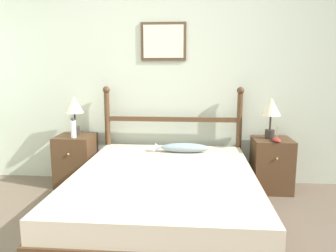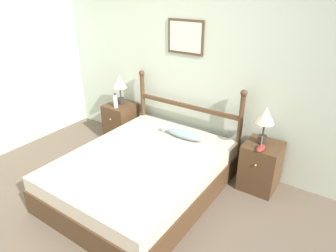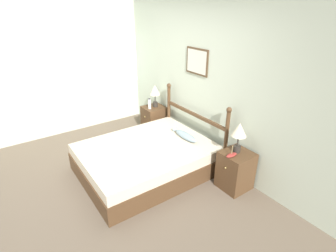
{
  "view_description": "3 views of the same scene",
  "coord_description": "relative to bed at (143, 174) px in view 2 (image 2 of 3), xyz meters",
  "views": [
    {
      "loc": [
        0.35,
        -2.09,
        1.34
      ],
      "look_at": [
        0.09,
        1.09,
        0.77
      ],
      "focal_mm": 35.0,
      "sensor_mm": 36.0,
      "label": 1
    },
    {
      "loc": [
        1.98,
        -1.61,
        2.23
      ],
      "look_at": [
        0.18,
        1.03,
        0.71
      ],
      "focal_mm": 32.0,
      "sensor_mm": 36.0,
      "label": 2
    },
    {
      "loc": [
        3.23,
        -1.15,
        2.48
      ],
      "look_at": [
        0.18,
        0.98,
        0.74
      ],
      "focal_mm": 28.0,
      "sensor_mm": 36.0,
      "label": 3
    }
  ],
  "objects": [
    {
      "name": "ground_plane",
      "position": [
        -0.1,
        -0.62,
        -0.22
      ],
      "size": [
        16.0,
        16.0,
        0.0
      ],
      "primitive_type": "plane",
      "color": "brown"
    },
    {
      "name": "wall_back",
      "position": [
        -0.1,
        1.11,
        1.05
      ],
      "size": [
        6.4,
        0.08,
        2.55
      ],
      "color": "beige",
      "rests_on": "ground_plane"
    },
    {
      "name": "bed",
      "position": [
        0.0,
        0.0,
        0.0
      ],
      "size": [
        1.57,
        2.01,
        0.45
      ],
      "color": "#4C331E",
      "rests_on": "ground_plane"
    },
    {
      "name": "headboard",
      "position": [
        0.0,
        0.97,
        0.42
      ],
      "size": [
        1.59,
        0.08,
        1.13
      ],
      "color": "#4C331E",
      "rests_on": "ground_plane"
    },
    {
      "name": "nightstand_left",
      "position": [
        -1.1,
        0.85,
        0.07
      ],
      "size": [
        0.41,
        0.44,
        0.58
      ],
      "color": "#4C331E",
      "rests_on": "ground_plane"
    },
    {
      "name": "nightstand_right",
      "position": [
        1.1,
        0.85,
        0.07
      ],
      "size": [
        0.41,
        0.44,
        0.58
      ],
      "color": "#4C331E",
      "rests_on": "ground_plane"
    },
    {
      "name": "table_lamp_left",
      "position": [
        -1.11,
        0.88,
        0.67
      ],
      "size": [
        0.21,
        0.21,
        0.45
      ],
      "color": "#2D2823",
      "rests_on": "nightstand_left"
    },
    {
      "name": "table_lamp_right",
      "position": [
        1.07,
        0.86,
        0.67
      ],
      "size": [
        0.21,
        0.21,
        0.45
      ],
      "color": "#2D2823",
      "rests_on": "nightstand_right"
    },
    {
      "name": "bottle",
      "position": [
        -1.07,
        0.73,
        0.46
      ],
      "size": [
        0.06,
        0.06,
        0.22
      ],
      "color": "white",
      "rests_on": "nightstand_left"
    },
    {
      "name": "model_boat",
      "position": [
        1.11,
        0.71,
        0.38
      ],
      "size": [
        0.08,
        0.19,
        0.16
      ],
      "color": "maroon",
      "rests_on": "nightstand_right"
    },
    {
      "name": "fish_pillow",
      "position": [
        0.14,
        0.67,
        0.28
      ],
      "size": [
        0.57,
        0.14,
        0.1
      ],
      "color": "#8499A3",
      "rests_on": "bed"
    }
  ]
}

